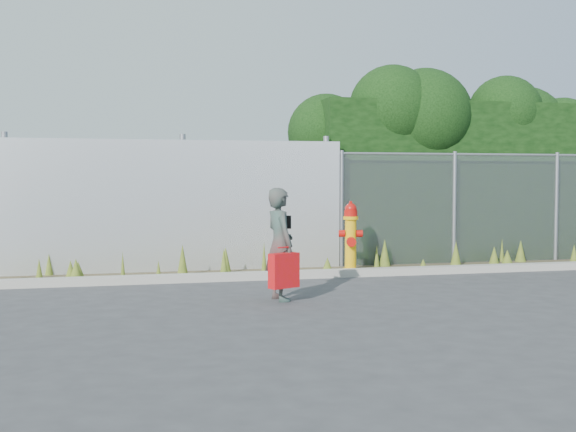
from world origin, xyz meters
The scene contains 10 objects.
ground centered at (0.00, 0.00, 0.00)m, with size 80.00×80.00×0.00m, color #363638.
curb centered at (0.00, 1.80, 0.06)m, with size 16.00×0.22×0.12m, color gray.
weed_strip centered at (-0.33, 2.42, 0.13)m, with size 16.00×1.31×0.54m.
corrugated_fence centered at (-3.25, 3.01, 1.10)m, with size 8.50×0.21×2.30m.
chainlink_fence centered at (4.25, 3.00, 1.03)m, with size 6.50×0.07×2.05m.
hedge centered at (4.31, 4.00, 2.03)m, with size 7.81×2.22×3.70m.
fire_hydrant centered at (0.99, 2.30, 0.57)m, with size 0.40×0.35×1.18m.
woman centered at (-0.77, -0.10, 0.72)m, with size 0.53×0.35×1.44m, color #10675A.
red_tote_bag centered at (-0.77, -0.34, 0.41)m, with size 0.39×0.14×0.52m.
black_shoulder_bag centered at (-0.68, 0.12, 0.99)m, with size 0.23×0.09×0.17m.
Camera 1 is at (-2.81, -9.05, 1.56)m, focal length 45.00 mm.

